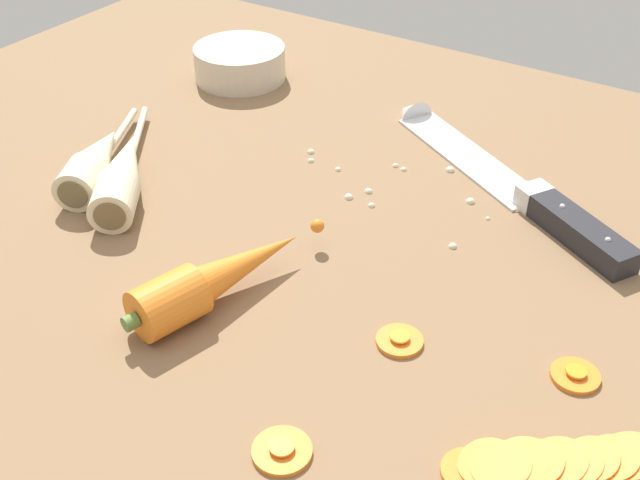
{
  "coord_description": "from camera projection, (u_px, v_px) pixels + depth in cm",
  "views": [
    {
      "loc": [
        28.79,
        -46.61,
        40.16
      ],
      "look_at": [
        0.0,
        -2.0,
        1.5
      ],
      "focal_mm": 43.78,
      "sensor_mm": 36.0,
      "label": 1
    }
  ],
  "objects": [
    {
      "name": "carrot_slice_stray_far",
      "position": [
        282.0,
        449.0,
        0.49
      ],
      "size": [
        3.92,
        3.92,
        0.7
      ],
      "color": "orange",
      "rests_on": "ground_plane"
    },
    {
      "name": "mince_crumbs",
      "position": [
        408.0,
        186.0,
        0.75
      ],
      "size": [
        22.72,
        12.36,
        0.89
      ],
      "color": "beige",
      "rests_on": "ground_plane"
    },
    {
      "name": "carrot_slice_stack",
      "position": [
        545.0,
        465.0,
        0.47
      ],
      "size": [
        11.79,
        7.78,
        4.16
      ],
      "color": "orange",
      "rests_on": "ground_plane"
    },
    {
      "name": "prep_bowl",
      "position": [
        240.0,
        62.0,
        0.94
      ],
      "size": [
        11.0,
        11.0,
        4.0
      ],
      "color": "beige",
      "rests_on": "ground_plane"
    },
    {
      "name": "carrot_slice_stray_mid",
      "position": [
        400.0,
        339.0,
        0.58
      ],
      "size": [
        3.53,
        3.53,
        0.7
      ],
      "color": "orange",
      "rests_on": "ground_plane"
    },
    {
      "name": "whole_carrot",
      "position": [
        216.0,
        278.0,
        0.61
      ],
      "size": [
        7.96,
        18.79,
        4.2
      ],
      "color": "orange",
      "rests_on": "ground_plane"
    },
    {
      "name": "parsnip_front",
      "position": [
        123.0,
        173.0,
        0.74
      ],
      "size": [
        14.94,
        19.54,
        4.0
      ],
      "color": "beige",
      "rests_on": "ground_plane"
    },
    {
      "name": "parsnip_mid_left",
      "position": [
        95.0,
        161.0,
        0.75
      ],
      "size": [
        10.52,
        17.61,
        4.0
      ],
      "color": "beige",
      "rests_on": "ground_plane"
    },
    {
      "name": "carrot_slice_stray_near",
      "position": [
        576.0,
        374.0,
        0.55
      ],
      "size": [
        3.49,
        3.49,
        0.7
      ],
      "color": "orange",
      "rests_on": "ground_plane"
    },
    {
      "name": "chefs_knife",
      "position": [
        494.0,
        172.0,
        0.76
      ],
      "size": [
        31.64,
        20.47,
        4.18
      ],
      "color": "silver",
      "rests_on": "ground_plane"
    },
    {
      "name": "ground_plane",
      "position": [
        332.0,
        261.0,
        0.69
      ],
      "size": [
        120.0,
        90.0,
        4.0
      ],
      "primitive_type": "cube",
      "color": "brown"
    }
  ]
}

